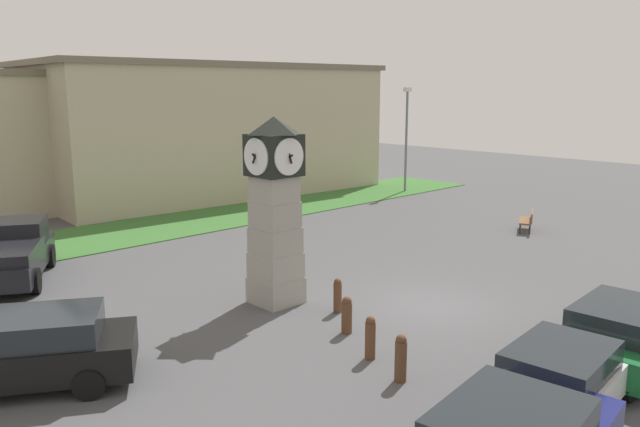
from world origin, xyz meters
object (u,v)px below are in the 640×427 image
at_px(clock_tower, 275,210).
at_px(pickup_truck, 10,253).
at_px(bench, 528,219).
at_px(bollard_far_row, 347,315).
at_px(street_lamp_near_road, 406,132).
at_px(bollard_end_row, 338,295).
at_px(bollard_near_tower, 401,358).
at_px(bollard_mid_row, 370,337).
at_px(car_near_tower, 563,377).
at_px(car_by_building, 625,333).
at_px(car_far_lot, 27,350).

distance_m(clock_tower, pickup_truck, 9.09).
bearing_deg(bench, bollard_far_row, -169.69).
bearing_deg(street_lamp_near_road, clock_tower, -151.66).
distance_m(bollard_end_row, bench, 13.21).
bearing_deg(clock_tower, pickup_truck, 123.24).
relative_size(bollard_near_tower, bollard_mid_row, 1.02).
height_order(car_near_tower, car_by_building, car_by_building).
xyz_separation_m(bollard_near_tower, car_near_tower, (1.23, -2.97, 0.19)).
bearing_deg(car_by_building, bollard_far_row, 119.84).
height_order(car_near_tower, pickup_truck, pickup_truck).
distance_m(car_near_tower, street_lamp_near_road, 26.26).
distance_m(bollard_far_row, bollard_end_row, 1.50).
relative_size(bollard_far_row, bollard_end_row, 0.99).
height_order(bollard_near_tower, street_lamp_near_road, street_lamp_near_road).
height_order(bollard_mid_row, pickup_truck, pickup_truck).
height_order(car_by_building, car_far_lot, car_far_lot).
bearing_deg(street_lamp_near_road, car_far_lot, -157.92).
bearing_deg(clock_tower, car_near_tower, -90.41).
bearing_deg(bollard_mid_row, bench, 15.16).
relative_size(bollard_mid_row, car_by_building, 0.23).
relative_size(car_far_lot, pickup_truck, 0.90).
bearing_deg(street_lamp_near_road, bench, -113.36).
distance_m(clock_tower, car_far_lot, 7.36).
bearing_deg(bollard_near_tower, clock_tower, 77.22).
height_order(bollard_end_row, street_lamp_near_road, street_lamp_near_road).
relative_size(bollard_near_tower, bench, 0.63).
bearing_deg(bench, bollard_end_row, -174.15).
xyz_separation_m(bollard_near_tower, bench, (15.14, 5.20, -0.01)).
distance_m(bollard_far_row, bench, 14.27).
bearing_deg(car_by_building, street_lamp_near_road, 50.41).
xyz_separation_m(pickup_truck, bench, (18.73, -7.93, -0.40)).
bearing_deg(car_by_building, clock_tower, 109.28).
height_order(clock_tower, car_near_tower, clock_tower).
height_order(car_by_building, bench, car_by_building).
bearing_deg(pickup_truck, bollard_mid_row, -71.61).
distance_m(clock_tower, bollard_end_row, 2.98).
relative_size(bollard_near_tower, bollard_end_row, 1.07).
xyz_separation_m(car_by_building, bench, (10.83, 8.14, -0.23)).
bearing_deg(car_by_building, bollard_mid_row, 133.50).
relative_size(bollard_near_tower, car_by_building, 0.24).
bearing_deg(car_near_tower, bench, 30.42).
height_order(bollard_end_row, car_by_building, car_by_building).
bearing_deg(street_lamp_near_road, bollard_end_row, -146.39).
height_order(bollard_far_row, pickup_truck, pickup_truck).
height_order(car_by_building, pickup_truck, pickup_truck).
bearing_deg(bollard_mid_row, street_lamp_near_road, 36.75).
xyz_separation_m(bollard_mid_row, car_far_lot, (-6.17, 4.06, 0.27)).
xyz_separation_m(car_far_lot, pickup_truck, (2.20, 7.87, 0.13)).
relative_size(clock_tower, bollard_near_tower, 5.09).
relative_size(bollard_end_row, car_by_building, 0.22).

